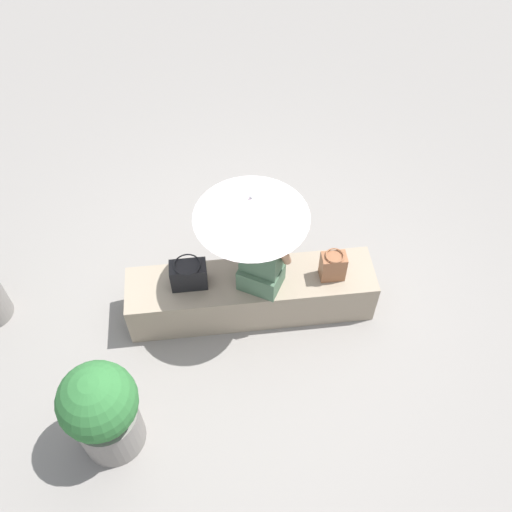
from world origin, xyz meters
name	(u,v)px	position (x,y,z in m)	size (l,w,h in m)	color
ground_plane	(251,308)	(0.00, 0.00, 0.00)	(14.00, 14.00, 0.00)	gray
stone_bench	(251,294)	(0.00, 0.00, 0.23)	(2.17, 0.50, 0.46)	gray
person_seated	(261,255)	(0.08, -0.05, 0.84)	(0.51, 0.41, 0.90)	#47664C
parasol	(251,208)	(0.01, 0.02, 1.33)	(0.90, 0.90, 1.01)	#B7B7BC
handbag_black	(189,275)	(-0.53, 0.01, 0.59)	(0.31, 0.23, 0.28)	black
tote_bag_canvas	(333,266)	(0.70, -0.04, 0.60)	(0.21, 0.16, 0.29)	brown
planter_near	(102,411)	(-1.20, -1.09, 0.51)	(0.58, 0.58, 0.96)	gray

